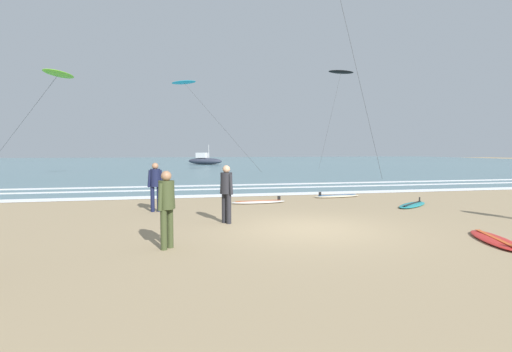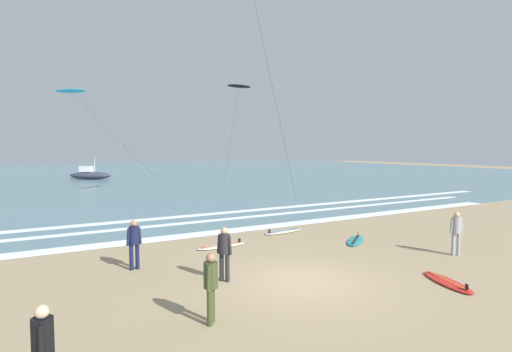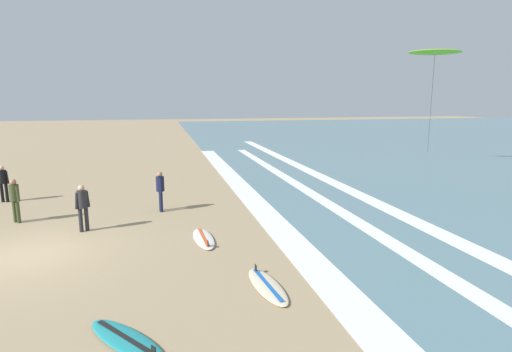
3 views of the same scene
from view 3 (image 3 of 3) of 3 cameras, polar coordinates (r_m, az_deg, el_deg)
name	(u,v)px [view 3 (image 3 of 3)]	position (r m, az deg, el deg)	size (l,w,h in m)	color
ground_plane	(27,255)	(13.54, -29.39, -9.64)	(160.00, 160.00, 0.00)	#9E8763
wave_foam_shoreline	(279,227)	(14.23, 3.18, -7.21)	(43.38, 1.05, 0.01)	white
wave_foam_mid_break	(370,230)	(14.50, 15.71, -7.26)	(45.39, 0.62, 0.01)	white
wave_foam_outer_break	(408,218)	(16.29, 20.53, -5.56)	(57.31, 0.79, 0.01)	white
surfer_background_far	(3,180)	(20.59, -31.94, -0.52)	(0.32, 0.52, 1.60)	black
surfer_foreground_main	(82,204)	(14.79, -23.15, -3.58)	(0.35, 0.48, 1.60)	#232328
surfer_left_far	(160,188)	(16.46, -13.27, -1.60)	(0.51, 0.32, 1.60)	#141938
surfer_left_near	(15,197)	(16.92, -30.73, -2.52)	(0.39, 0.45, 1.60)	#384223
surfboard_foreground_flat	(204,238)	(13.15, -7.36, -8.66)	(2.13, 0.72, 0.25)	silver
surfboard_near_water	(126,340)	(8.39, -17.74, -21.01)	(2.02, 1.77, 0.25)	teal
surfboard_left_pile	(267,286)	(9.96, 1.58, -15.14)	(2.15, 0.82, 0.25)	beige
kite_lime_mid_center	(435,53)	(28.63, 23.80, 15.52)	(8.17, 6.93, 7.48)	#70C628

